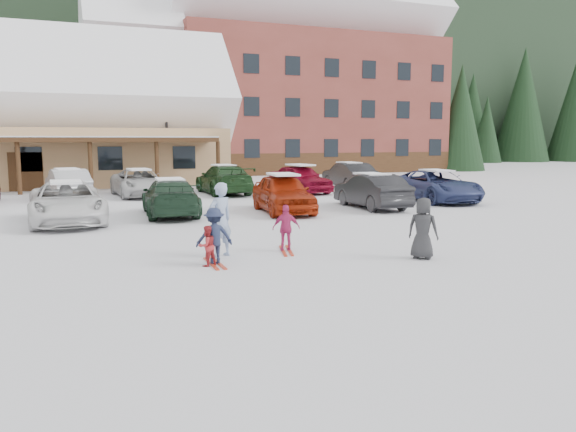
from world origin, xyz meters
name	(u,v)px	position (x,y,z in m)	size (l,w,h in m)	color
ground	(292,264)	(0.00, 0.00, 0.00)	(160.00, 160.00, 0.00)	silver
forested_hillside	(93,37)	(0.00, 85.00, 19.00)	(300.00, 70.00, 38.00)	black
alpine_hotel	(282,78)	(14.27, 38.00, 8.63)	(31.48, 14.01, 21.48)	brown
lamp_post	(167,129)	(1.26, 24.73, 3.60)	(0.50, 0.25, 6.38)	black
conifer_1	(461,104)	(30.00, 32.00, 6.26)	(4.84, 4.84, 11.22)	black
conifer_3	(182,117)	(6.00, 44.00, 5.12)	(3.96, 3.96, 9.18)	black
conifer_4	(412,109)	(34.00, 46.00, 6.54)	(5.06, 5.06, 11.73)	black
adult_skier	(220,220)	(-1.33, 1.47, 0.93)	(0.68, 0.44, 1.86)	#8CA1C5
toddler_red	(207,246)	(-1.89, 0.53, 0.47)	(0.46, 0.36, 0.95)	#AA272B
child_navy	(214,236)	(-1.68, 0.68, 0.67)	(0.86, 0.50, 1.33)	#1D2641
skis_child_navy	(215,263)	(-1.68, 0.68, 0.01)	(0.20, 1.40, 0.03)	red
child_magenta	(286,228)	(0.44, 1.48, 0.61)	(0.72, 0.30, 1.22)	#BD2A65
skis_child_magenta	(286,251)	(0.44, 1.48, 0.01)	(0.20, 1.40, 0.03)	red
bystander_dark	(423,228)	(3.21, -0.61, 0.76)	(0.74, 0.48, 1.51)	#28292B
parked_car_2	(67,203)	(-4.88, 8.90, 0.73)	(2.42, 5.25, 1.46)	white
parked_car_3	(170,197)	(-1.17, 9.62, 0.70)	(1.97, 4.84, 1.40)	#1D3724
parked_car_4	(283,193)	(3.18, 8.87, 0.77)	(1.82, 4.53, 1.54)	#A4270C
parked_car_5	(372,191)	(7.22, 8.87, 0.73)	(1.55, 4.44, 1.46)	black
parked_car_6	(436,186)	(11.38, 10.05, 0.74)	(2.44, 5.30, 1.47)	navy
parked_car_9	(68,184)	(-4.82, 17.30, 0.75)	(1.58, 4.54, 1.50)	silver
parked_car_10	(139,183)	(-1.39, 17.62, 0.70)	(2.32, 5.04, 1.40)	silver
parked_car_11	(224,180)	(3.00, 17.30, 0.78)	(2.17, 5.35, 1.55)	#1D3F1D
parked_car_12	(300,179)	(7.09, 16.43, 0.77)	(1.82, 4.51, 1.54)	maroon
parked_car_13	(349,176)	(10.77, 17.71, 0.78)	(1.65, 4.72, 1.56)	black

